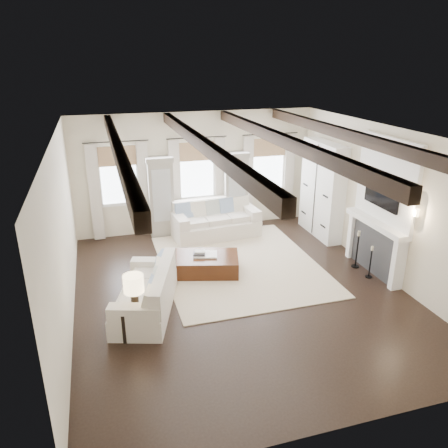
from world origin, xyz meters
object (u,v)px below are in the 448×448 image
object	(u,v)px
side_table_back	(161,224)
ottoman	(205,264)
side_table_front	(137,320)
sofa_back	(215,221)
sofa_left	(149,294)

from	to	relation	value
side_table_back	ottoman	bearing A→B (deg)	-77.12
side_table_front	sofa_back	bearing A→B (deg)	57.75
ottoman	sofa_left	bearing A→B (deg)	-122.39
sofa_left	ottoman	distance (m)	1.88
sofa_back	side_table_back	bearing A→B (deg)	159.68
ottoman	side_table_front	world-z (taller)	side_table_front
sofa_left	ottoman	size ratio (longest dim) A/B	1.51
side_table_back	sofa_back	bearing A→B (deg)	-20.32
sofa_back	side_table_front	world-z (taller)	sofa_back
sofa_left	ottoman	xyz separation A→B (m)	(1.39, 1.25, -0.16)
sofa_back	side_table_front	distance (m)	4.66
sofa_back	side_table_front	bearing A→B (deg)	-122.25
ottoman	side_table_back	distance (m)	2.61
ottoman	side_table_front	bearing A→B (deg)	-115.94
sofa_left	ottoman	world-z (taller)	sofa_left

